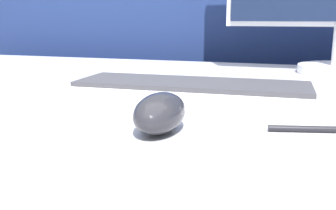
{
  "coord_description": "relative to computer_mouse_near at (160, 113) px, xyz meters",
  "views": [
    {
      "loc": [
        0.16,
        -0.61,
        0.9
      ],
      "look_at": [
        0.02,
        -0.15,
        0.79
      ],
      "focal_mm": 42.0,
      "sensor_mm": 36.0,
      "label": 1
    }
  ],
  "objects": [
    {
      "name": "pen",
      "position": [
        0.19,
        0.05,
        -0.02
      ],
      "size": [
        0.13,
        0.04,
        0.01
      ],
      "rotation": [
        0.0,
        0.0,
        0.23
      ],
      "color": "black",
      "rests_on": "desk"
    },
    {
      "name": "keyboard",
      "position": [
        -0.02,
        0.23,
        -0.01
      ],
      "size": [
        0.43,
        0.15,
        0.02
      ],
      "rotation": [
        0.0,
        0.0,
        0.02
      ],
      "color": "silver",
      "rests_on": "desk"
    },
    {
      "name": "computer_mouse_near",
      "position": [
        0.0,
        0.0,
        0.0
      ],
      "size": [
        0.06,
        0.11,
        0.05
      ],
      "rotation": [
        0.0,
        0.0,
        0.04
      ],
      "color": "#232328",
      "rests_on": "desk"
    },
    {
      "name": "partition_panel",
      "position": [
        -0.02,
        0.88,
        -0.22
      ],
      "size": [
        5.0,
        0.03,
        1.14
      ],
      "color": "navy",
      "rests_on": "ground_plane"
    }
  ]
}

